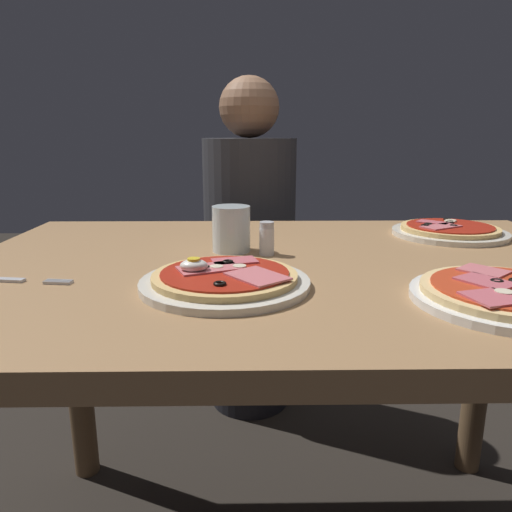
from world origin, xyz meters
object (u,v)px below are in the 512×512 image
Objects in this scene: pizza_foreground at (225,279)px; salt_shaker at (267,239)px; pizza_across_right at (449,231)px; diner_person at (250,259)px; pizza_across_left at (508,295)px; fork at (19,280)px; dining_table at (294,315)px; water_glass_near at (231,232)px.

salt_shaker is at bearing 70.13° from pizza_foreground.
diner_person is at bearing 131.45° from pizza_across_right.
pizza_across_left is at bearing 110.01° from diner_person.
pizza_foreground is at bearing 168.83° from pizza_across_left.
fork is (-0.75, 0.11, -0.01)m from pizza_across_left.
diner_person is at bearing 92.59° from salt_shaker.
diner_person is (-0.08, 0.77, -0.09)m from dining_table.
dining_table is at bearing 15.17° from fork.
fork is (-0.86, -0.36, -0.01)m from pizza_across_right.
pizza_foreground reaches higher than dining_table.
pizza_across_left reaches higher than dining_table.
water_glass_near is (-0.51, -0.15, 0.03)m from pizza_across_right.
water_glass_near is at bearing 86.76° from diner_person.
pizza_foreground reaches higher than pizza_across_left.
water_glass_near is 0.40m from fork.
water_glass_near is (-0.12, 0.08, 0.15)m from dining_table.
pizza_across_right is at bearing 30.61° from dining_table.
pizza_foreground is (-0.13, -0.16, 0.12)m from dining_table.
pizza_foreground is at bearing -128.90° from dining_table.
pizza_across_right is at bearing 36.88° from pizza_foreground.
diner_person reaches higher than dining_table.
salt_shaker is at bearing 92.59° from diner_person.
pizza_across_left is 0.23× the size of diner_person.
pizza_across_right is 3.96× the size of salt_shaker.
fork is at bearing 66.98° from diner_person.
dining_table is 0.47m from pizza_across_right.
diner_person is at bearing 66.98° from fork.
pizza_across_right is (0.39, 0.23, 0.12)m from dining_table.
pizza_foreground is 0.99× the size of pizza_across_left.
pizza_across_right is at bearing 22.66° from fork.
pizza_across_right is 0.48m from salt_shaker.
water_glass_near is (0.00, 0.24, 0.03)m from pizza_foreground.
pizza_across_right is at bearing 131.45° from diner_person.
pizza_foreground is 4.02× the size of salt_shaker.
pizza_across_left is at bearing -40.11° from dining_table.
diner_person is at bearing 96.28° from dining_table.
water_glass_near is (-0.41, 0.32, 0.03)m from pizza_across_left.
pizza_across_left is 1.72× the size of fork.
diner_person reaches higher than pizza_across_left.
pizza_across_right is (0.11, 0.47, -0.00)m from pizza_across_left.
fork is (-0.34, 0.03, -0.01)m from pizza_foreground.
dining_table is 8.11× the size of fork.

